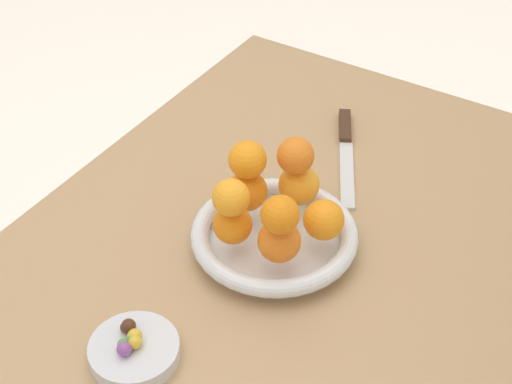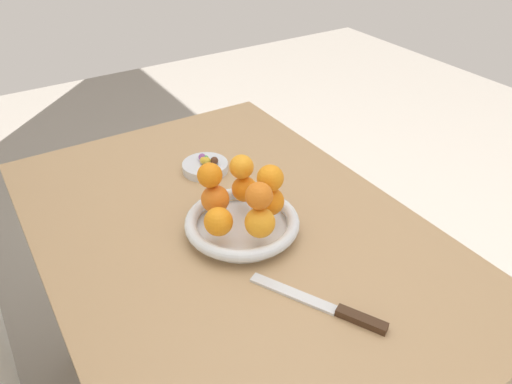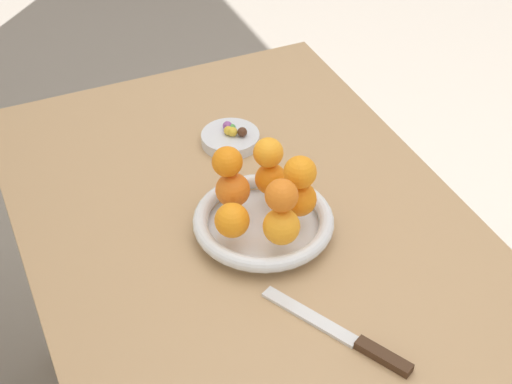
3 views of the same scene
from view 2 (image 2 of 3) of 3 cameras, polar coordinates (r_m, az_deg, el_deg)
The scene contains 21 objects.
dining_table at distance 1.13m, azimuth -2.76°, elevation -7.70°, with size 1.10×0.76×0.74m.
fruit_bowl at distance 1.05m, azimuth -1.60°, elevation -3.67°, with size 0.24×0.24×0.04m.
candy_dish at distance 1.27m, azimuth -5.83°, elevation 2.87°, with size 0.12×0.12×0.02m, color silver.
orange_0 at distance 1.03m, azimuth 1.62°, elevation -1.06°, with size 0.06×0.06×0.06m, color orange.
orange_1 at distance 1.07m, azimuth -1.34°, elevation 0.35°, with size 0.06×0.06×0.06m, color orange.
orange_2 at distance 1.04m, azimuth -4.68°, elevation -0.82°, with size 0.06×0.06×0.06m, color orange.
orange_3 at distance 0.98m, azimuth -4.31°, elevation -3.39°, with size 0.06×0.06×0.06m, color orange.
orange_4 at distance 0.97m, azimuth 0.45°, elevation -3.51°, with size 0.06×0.06×0.06m, color orange.
orange_5 at distance 1.05m, azimuth -1.67°, elevation 2.91°, with size 0.05×0.05×0.05m, color orange.
orange_6 at distance 1.02m, azimuth -5.31°, elevation 1.92°, with size 0.05×0.05×0.05m, color orange.
orange_7 at distance 0.95m, azimuth 0.35°, elevation -0.44°, with size 0.05×0.05×0.05m, color orange.
orange_8 at distance 1.00m, azimuth 1.64°, elevation 1.60°, with size 0.06×0.06×0.06m, color orange.
candy_ball_0 at distance 1.27m, azimuth -5.76°, elevation 3.86°, with size 0.01×0.01×0.01m, color #4C9947.
candy_ball_1 at distance 1.27m, azimuth -6.18°, elevation 3.98°, with size 0.02×0.02×0.02m, color #8C4C99.
candy_ball_2 at distance 1.25m, azimuth -4.78°, elevation 3.61°, with size 0.02×0.02×0.02m, color #472819.
candy_ball_3 at distance 1.26m, azimuth -5.91°, elevation 3.62°, with size 0.02×0.02×0.02m, color #4C9947.
candy_ball_4 at distance 1.26m, azimuth -4.69°, elevation 3.60°, with size 0.01×0.01×0.01m, color #472819.
candy_ball_5 at distance 1.26m, azimuth -5.95°, elevation 3.57°, with size 0.02×0.02×0.02m, color #4C9947.
candy_ball_6 at distance 1.26m, azimuth -6.04°, elevation 3.61°, with size 0.02×0.02×0.02m, color gold.
candy_ball_7 at distance 1.25m, azimuth -5.63°, elevation 3.56°, with size 0.02×0.02×0.02m, color gold.
knife at distance 0.91m, azimuth 8.26°, elevation -12.85°, with size 0.24×0.14×0.01m.
Camera 2 is at (-0.74, 0.40, 1.40)m, focal length 35.00 mm.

